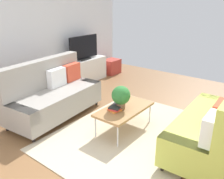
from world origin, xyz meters
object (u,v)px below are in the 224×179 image
couch_green (215,125)px  tv_console (84,71)px  potted_plant (121,96)px  bottle_0 (73,59)px  coffee_table (124,109)px  storage_trunk (111,66)px  table_book_0 (116,109)px  couch_beige (53,94)px  tv (84,48)px  vase_0 (66,60)px

couch_green → tv_console: (1.20, 3.84, -0.13)m
potted_plant → bottle_0: size_ratio=1.94×
coffee_table → storage_trunk: (2.59, 2.32, -0.17)m
potted_plant → table_book_0: (-0.08, 0.04, -0.23)m
couch_beige → couch_green: 2.92m
coffee_table → tv: tv is taller
storage_trunk → bottle_0: bearing=177.8°
couch_green → potted_plant: bearing=101.7°
couch_green → table_book_0: bearing=104.4°
couch_beige → vase_0: (1.30, 1.04, 0.27)m
coffee_table → table_book_0: bearing=156.4°
tv_console → couch_green: bearing=-107.4°
couch_green → table_book_0: 1.55m
couch_green → bottle_0: size_ratio=9.09×
couch_green → tv_console: couch_green is taller
couch_beige → storage_trunk: couch_beige is taller
vase_0 → bottle_0: bottle_0 is taller
couch_beige → coffee_table: (0.39, -1.42, -0.05)m
tv_console → storage_trunk: tv_console is taller
couch_beige → vase_0: 1.69m
table_book_0 → bottle_0: (1.22, 2.31, 0.31)m
storage_trunk → potted_plant: bearing=-139.3°
tv_console → potted_plant: (-1.56, -2.39, 0.34)m
storage_trunk → vase_0: size_ratio=3.33×
potted_plant → bottle_0: bearing=64.3°
storage_trunk → table_book_0: table_book_0 is taller
tv_console → tv: 0.63m
couch_beige → storage_trunk: size_ratio=3.79×
vase_0 → storage_trunk: bearing=-5.1°
storage_trunk → potted_plant: size_ratio=1.26×
storage_trunk → vase_0: vase_0 is taller
tv_console → table_book_0: tv_console is taller
couch_beige → coffee_table: bearing=99.7°
tv_console → vase_0: bearing=175.1°
couch_green → bottle_0: couch_green is taller
storage_trunk → potted_plant: 3.54m
couch_beige → bottle_0: bearing=-152.3°
couch_beige → tv_console: couch_beige is taller
tv → tv_console: bearing=90.0°
tv_console → coffee_table: bearing=-121.7°
tv → table_book_0: bearing=-125.2°
tv → table_book_0: tv is taller
tv_console → vase_0: (-0.58, 0.05, 0.40)m
potted_plant → tv_console: bearing=56.9°
couch_beige → tv: (1.88, 0.97, 0.51)m
couch_green → bottle_0: 3.89m
couch_green → vase_0: (0.62, 3.89, 0.27)m
tv_console → storage_trunk: bearing=-5.2°
couch_green → vase_0: size_ratio=12.34×
couch_beige → storage_trunk: bearing=-168.9°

